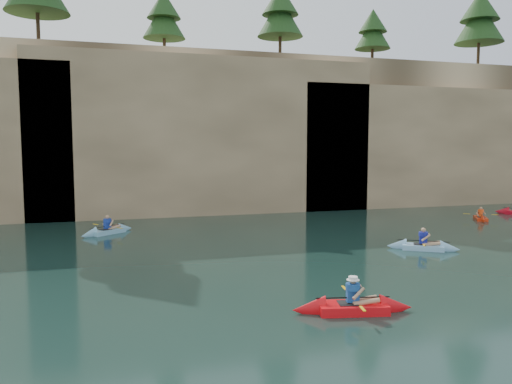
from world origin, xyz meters
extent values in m
plane|color=black|center=(0.00, 0.00, 0.00)|extent=(160.00, 160.00, 0.00)
cube|color=tan|center=(0.00, 30.00, 6.00)|extent=(70.00, 16.00, 12.00)
cube|color=tan|center=(2.00, 22.60, 5.70)|extent=(24.00, 2.40, 11.40)
cube|color=tan|center=(22.00, 22.60, 4.92)|extent=(26.00, 2.40, 9.84)
cube|color=black|center=(-4.00, 21.95, 1.60)|extent=(3.50, 1.00, 3.20)
cube|color=black|center=(10.00, 21.95, 2.25)|extent=(5.00, 1.00, 4.50)
cube|color=red|center=(1.85, 0.48, 0.16)|extent=(2.89, 1.43, 0.32)
cone|color=red|center=(3.12, 0.21, 0.16)|extent=(1.13, 1.02, 0.83)
cone|color=red|center=(0.58, 0.76, 0.16)|extent=(1.13, 1.02, 0.83)
cube|color=black|center=(1.70, 0.52, 0.29)|extent=(0.65, 0.62, 0.04)
cube|color=#1B4A94|center=(1.85, 0.48, 0.59)|extent=(0.40, 0.30, 0.53)
sphere|color=tan|center=(1.85, 0.48, 0.97)|extent=(0.22, 0.22, 0.22)
cylinder|color=black|center=(1.85, 0.48, 0.46)|extent=(2.16, 0.51, 0.04)
cube|color=yellow|center=(2.06, 1.46, 0.46)|extent=(0.17, 0.43, 0.02)
cube|color=yellow|center=(1.63, -0.50, 0.46)|extent=(0.17, 0.43, 0.02)
cylinder|color=white|center=(1.85, 0.48, 1.01)|extent=(0.38, 0.38, 0.11)
cube|color=#89BCE5|center=(9.18, 7.48, 0.14)|extent=(2.58, 2.07, 0.29)
cone|color=#89BCE5|center=(10.18, 6.83, 0.14)|extent=(1.18, 1.15, 0.79)
cone|color=#89BCE5|center=(8.17, 8.13, 0.14)|extent=(1.18, 1.15, 0.79)
cube|color=black|center=(9.05, 7.57, 0.26)|extent=(0.73, 0.71, 0.04)
cube|color=navy|center=(9.18, 7.48, 0.56)|extent=(0.43, 0.39, 0.53)
sphere|color=tan|center=(9.18, 7.48, 0.94)|extent=(0.22, 0.22, 0.22)
cylinder|color=black|center=(9.18, 7.48, 0.43)|extent=(1.97, 1.29, 0.04)
cube|color=yellow|center=(9.75, 8.37, 0.43)|extent=(0.30, 0.40, 0.02)
cube|color=yellow|center=(8.60, 6.59, 0.43)|extent=(0.30, 0.40, 0.02)
cube|color=red|center=(18.51, 14.50, 0.12)|extent=(1.76, 2.28, 0.24)
cone|color=red|center=(19.07, 15.41, 0.12)|extent=(0.97, 1.02, 0.65)
cone|color=red|center=(17.96, 13.60, 0.12)|extent=(0.97, 1.02, 0.65)
cube|color=black|center=(18.44, 14.37, 0.21)|extent=(0.63, 0.68, 0.04)
cube|color=#FF4C15|center=(18.51, 14.50, 0.46)|extent=(0.32, 0.35, 0.44)
sphere|color=tan|center=(18.51, 14.50, 0.77)|extent=(0.18, 0.18, 0.18)
cylinder|color=black|center=(18.51, 14.50, 0.38)|extent=(1.03, 1.66, 0.04)
cube|color=yellow|center=(17.78, 14.95, 0.38)|extent=(0.40, 0.29, 0.02)
cube|color=yellow|center=(19.25, 14.05, 0.38)|extent=(0.40, 0.29, 0.02)
cube|color=#7BB3CE|center=(-5.02, 16.19, 0.14)|extent=(2.57, 2.23, 0.29)
cone|color=#7BB3CE|center=(-4.04, 16.93, 0.14)|extent=(1.21, 1.18, 0.78)
cone|color=#7BB3CE|center=(-6.00, 15.44, 0.14)|extent=(1.21, 1.18, 0.78)
cube|color=black|center=(-5.14, 16.09, 0.26)|extent=(0.73, 0.72, 0.04)
cube|color=#1B3599|center=(-5.02, 16.19, 0.56)|extent=(0.42, 0.40, 0.52)
sphere|color=tan|center=(-5.02, 16.19, 0.94)|extent=(0.22, 0.22, 0.22)
cylinder|color=black|center=(-5.02, 16.19, 0.43)|extent=(1.86, 1.43, 0.04)
cube|color=yellow|center=(-5.66, 17.02, 0.43)|extent=(0.32, 0.38, 0.02)
cube|color=yellow|center=(-4.38, 15.35, 0.43)|extent=(0.32, 0.38, 0.02)
cone|color=red|center=(22.26, 16.69, 0.15)|extent=(1.18, 1.22, 0.79)
camera|label=1|loc=(-4.96, -12.36, 4.91)|focal=35.00mm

